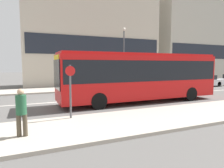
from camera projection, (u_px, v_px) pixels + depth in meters
The scene contains 12 objects.
ground_plane at pixel (62, 102), 13.68m from camera, with size 120.00×120.00×0.00m, color #595654.
sidewalk_near at pixel (88, 127), 7.97m from camera, with size 44.00×3.50×0.13m.
sidewalk_far at pixel (51, 90), 19.38m from camera, with size 44.00×3.50×0.13m.
lane_centerline at pixel (62, 102), 13.68m from camera, with size 41.80×0.16×0.01m.
apartment_block_left_tower at pixel (94, 16), 25.89m from camera, with size 17.50×4.28×17.61m.
apartment_block_right_tower at pixel (194, 31), 34.24m from camera, with size 15.08×6.54×16.72m.
city_bus at pixel (140, 74), 13.57m from camera, with size 11.12×2.52×3.27m.
parked_car_0 at pixel (165, 83), 21.39m from camera, with size 4.10×1.74×1.28m.
parked_car_1 at pixel (204, 81), 23.31m from camera, with size 4.56×1.84×1.33m.
pedestrian_near_stop at pixel (21, 110), 6.64m from camera, with size 0.34×0.34×1.61m.
bus_stop_sign at pixel (70, 87), 8.88m from camera, with size 0.44×0.12×2.40m.
street_lamp at pixel (124, 51), 21.40m from camera, with size 0.36×0.36×6.33m.
Camera 1 is at (-2.22, -13.75, 2.53)m, focal length 32.00 mm.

